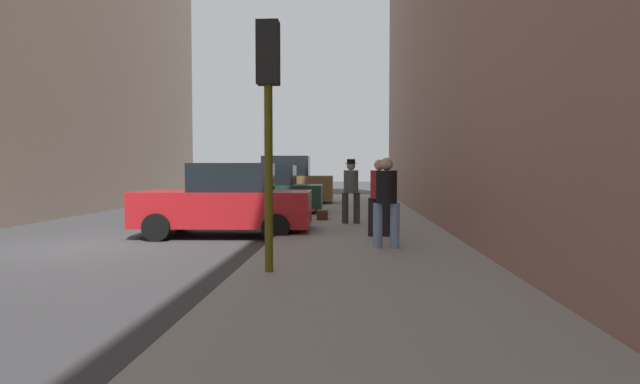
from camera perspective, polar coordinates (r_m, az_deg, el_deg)
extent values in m
plane|color=#38383A|center=(11.81, -25.45, -5.64)|extent=(120.00, 120.00, 0.00)
cube|color=gray|center=(10.35, 5.25, -6.11)|extent=(4.00, 40.00, 0.15)
cube|color=#B2191E|center=(12.47, -10.84, -1.83)|extent=(4.26, 1.97, 0.84)
cube|color=black|center=(12.39, -9.97, 1.62)|extent=(1.94, 1.62, 0.70)
cylinder|color=black|center=(13.74, -15.57, -3.03)|extent=(0.65, 0.24, 0.64)
cylinder|color=black|center=(12.00, -18.18, -3.85)|extent=(0.65, 0.24, 0.64)
cylinder|color=black|center=(13.19, -4.15, -3.17)|extent=(0.65, 0.24, 0.64)
cylinder|color=black|center=(11.37, -5.09, -4.08)|extent=(0.65, 0.24, 0.64)
cube|color=#193828|center=(17.60, -6.61, -0.54)|extent=(4.25, 1.95, 0.84)
cube|color=black|center=(17.55, -5.98, 1.90)|extent=(1.93, 1.61, 0.70)
cylinder|color=black|center=(18.77, -10.31, -1.50)|extent=(0.65, 0.24, 0.64)
cylinder|color=black|center=(16.98, -11.63, -1.94)|extent=(0.65, 0.24, 0.64)
cylinder|color=black|center=(18.39, -1.97, -1.55)|extent=(0.65, 0.24, 0.64)
cylinder|color=black|center=(16.56, -2.41, -2.00)|extent=(0.65, 0.24, 0.64)
cube|color=brown|center=(22.61, -4.37, 0.48)|extent=(4.64, 1.95, 1.10)
cube|color=black|center=(22.57, -3.87, 2.96)|extent=(2.11, 1.61, 0.90)
cylinder|color=black|center=(23.75, -7.70, -0.65)|extent=(0.64, 0.23, 0.64)
cylinder|color=black|center=(21.94, -8.52, -0.91)|extent=(0.64, 0.23, 0.64)
cylinder|color=black|center=(23.43, -0.47, -0.67)|extent=(0.64, 0.23, 0.64)
cylinder|color=black|center=(21.59, -0.69, -0.94)|extent=(0.64, 0.23, 0.64)
cylinder|color=red|center=(14.48, -1.41, -2.23)|extent=(0.22, 0.22, 0.55)
sphere|color=red|center=(14.45, -1.41, -0.93)|extent=(0.20, 0.20, 0.20)
cylinder|color=red|center=(14.49, -2.04, -2.12)|extent=(0.10, 0.09, 0.09)
cylinder|color=red|center=(14.46, -0.78, -2.13)|extent=(0.10, 0.09, 0.09)
cylinder|color=#514C0F|center=(7.25, -5.90, 5.06)|extent=(0.12, 0.12, 3.60)
cube|color=black|center=(7.43, -5.95, 15.52)|extent=(0.32, 0.24, 0.90)
sphere|color=red|center=(7.62, -5.79, 17.35)|extent=(0.14, 0.14, 0.14)
sphere|color=yellow|center=(7.56, -5.78, 15.30)|extent=(0.14, 0.14, 0.14)
sphere|color=green|center=(7.50, -5.77, 13.21)|extent=(0.14, 0.14, 0.14)
cylinder|color=black|center=(11.23, 7.60, -2.87)|extent=(0.19, 0.19, 0.85)
cylinder|color=black|center=(11.19, 5.97, -2.88)|extent=(0.19, 0.19, 0.85)
cylinder|color=#A51E23|center=(11.16, 6.81, 0.88)|extent=(0.42, 0.42, 0.62)
sphere|color=tan|center=(11.16, 6.82, 3.09)|extent=(0.24, 0.24, 0.24)
cylinder|color=#333338|center=(13.82, 2.89, -1.84)|extent=(0.18, 0.18, 0.85)
cylinder|color=#333338|center=(13.83, 4.21, -1.84)|extent=(0.18, 0.18, 0.85)
cylinder|color=#4C5156|center=(13.79, 3.56, 1.21)|extent=(0.41, 0.41, 0.62)
sphere|color=tan|center=(13.78, 3.56, 2.99)|extent=(0.24, 0.24, 0.24)
cylinder|color=black|center=(13.79, 3.57, 3.29)|extent=(0.34, 0.34, 0.02)
cylinder|color=black|center=(13.79, 3.57, 3.54)|extent=(0.23, 0.23, 0.11)
cylinder|color=#728CB2|center=(9.57, 8.54, -3.82)|extent=(0.20, 0.20, 0.85)
cylinder|color=#728CB2|center=(9.57, 6.62, -3.80)|extent=(0.20, 0.20, 0.85)
cylinder|color=black|center=(9.52, 7.60, 0.59)|extent=(0.43, 0.43, 0.62)
sphere|color=tan|center=(9.51, 7.62, 3.18)|extent=(0.24, 0.24, 0.24)
cube|color=#472D19|center=(14.89, 0.28, -2.62)|extent=(0.32, 0.44, 0.28)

